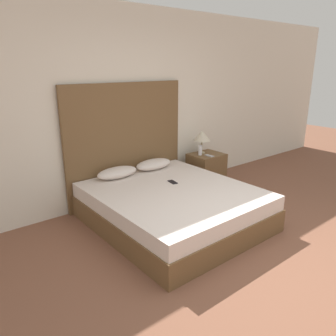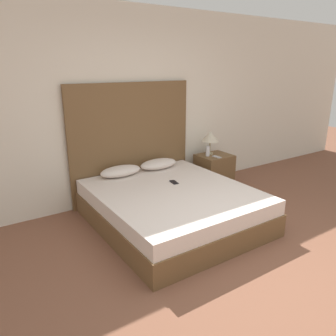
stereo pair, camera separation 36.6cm
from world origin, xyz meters
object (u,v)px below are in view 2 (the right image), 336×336
nightstand (214,171)px  phone_on_nightstand (217,157)px  table_lamp (210,137)px  bed (172,206)px  phone_on_bed (174,182)px

nightstand → phone_on_nightstand: phone_on_nightstand is taller
table_lamp → phone_on_nightstand: (-0.02, -0.20, -0.28)m
table_lamp → nightstand: bearing=-70.8°
table_lamp → phone_on_nightstand: 0.35m
bed → table_lamp: 1.61m
phone_on_bed → phone_on_nightstand: bearing=20.1°
bed → table_lamp: size_ratio=5.44×
table_lamp → phone_on_nightstand: size_ratio=2.43×
bed → nightstand: (1.30, 0.71, 0.04)m
nightstand → table_lamp: table_lamp is taller
bed → phone_on_bed: 0.34m
phone_on_nightstand → table_lamp: bearing=83.5°
phone_on_bed → nightstand: (1.15, 0.51, -0.19)m
phone_on_bed → table_lamp: bearing=28.3°
bed → table_lamp: bearing=32.1°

